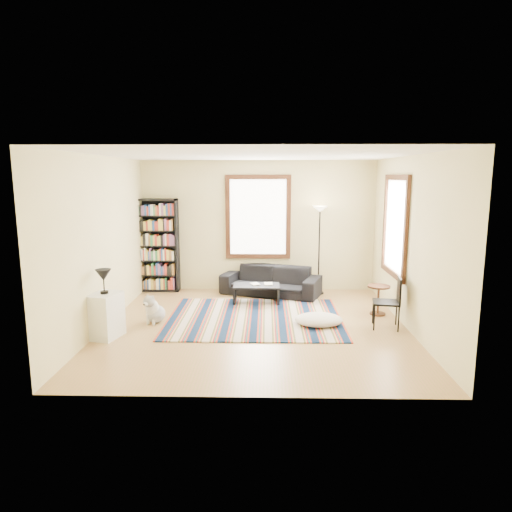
{
  "coord_description": "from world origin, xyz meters",
  "views": [
    {
      "loc": [
        0.18,
        -7.31,
        2.49
      ],
      "look_at": [
        0.0,
        0.5,
        1.1
      ],
      "focal_mm": 32.0,
      "sensor_mm": 36.0,
      "label": 1
    }
  ],
  "objects_px": {
    "floor_lamp": "(319,250)",
    "bookshelf": "(157,245)",
    "dog": "(156,308)",
    "white_cabinet": "(106,316)",
    "side_table": "(378,300)",
    "sofa": "(271,281)",
    "folding_chair": "(386,302)",
    "coffee_table": "(256,294)",
    "floor_cushion": "(319,320)"
  },
  "relations": [
    {
      "from": "floor_lamp",
      "to": "floor_cushion",
      "type": "bearing_deg",
      "value": -96.06
    },
    {
      "from": "sofa",
      "to": "coffee_table",
      "type": "relative_size",
      "value": 2.27
    },
    {
      "from": "floor_cushion",
      "to": "floor_lamp",
      "type": "distance_m",
      "value": 2.27
    },
    {
      "from": "coffee_table",
      "to": "folding_chair",
      "type": "distance_m",
      "value": 2.62
    },
    {
      "from": "coffee_table",
      "to": "dog",
      "type": "height_order",
      "value": "dog"
    },
    {
      "from": "folding_chair",
      "to": "dog",
      "type": "relative_size",
      "value": 1.71
    },
    {
      "from": "floor_lamp",
      "to": "white_cabinet",
      "type": "height_order",
      "value": "floor_lamp"
    },
    {
      "from": "dog",
      "to": "floor_cushion",
      "type": "bearing_deg",
      "value": 19.96
    },
    {
      "from": "coffee_table",
      "to": "floor_lamp",
      "type": "bearing_deg",
      "value": 29.52
    },
    {
      "from": "coffee_table",
      "to": "folding_chair",
      "type": "relative_size",
      "value": 1.05
    },
    {
      "from": "bookshelf",
      "to": "floor_lamp",
      "type": "distance_m",
      "value": 3.46
    },
    {
      "from": "sofa",
      "to": "folding_chair",
      "type": "bearing_deg",
      "value": -28.83
    },
    {
      "from": "white_cabinet",
      "to": "side_table",
      "type": "bearing_deg",
      "value": 30.4
    },
    {
      "from": "coffee_table",
      "to": "side_table",
      "type": "height_order",
      "value": "side_table"
    },
    {
      "from": "folding_chair",
      "to": "dog",
      "type": "height_order",
      "value": "folding_chair"
    },
    {
      "from": "dog",
      "to": "bookshelf",
      "type": "bearing_deg",
      "value": 123.86
    },
    {
      "from": "floor_cushion",
      "to": "side_table",
      "type": "bearing_deg",
      "value": 28.91
    },
    {
      "from": "floor_lamp",
      "to": "white_cabinet",
      "type": "relative_size",
      "value": 2.66
    },
    {
      "from": "bookshelf",
      "to": "sofa",
      "type": "bearing_deg",
      "value": -6.32
    },
    {
      "from": "folding_chair",
      "to": "dog",
      "type": "xyz_separation_m",
      "value": [
        -3.86,
        0.19,
        -0.18
      ]
    },
    {
      "from": "floor_cushion",
      "to": "side_table",
      "type": "height_order",
      "value": "side_table"
    },
    {
      "from": "floor_cushion",
      "to": "folding_chair",
      "type": "distance_m",
      "value": 1.14
    },
    {
      "from": "side_table",
      "to": "dog",
      "type": "height_order",
      "value": "side_table"
    },
    {
      "from": "floor_lamp",
      "to": "coffee_table",
      "type": "bearing_deg",
      "value": -150.48
    },
    {
      "from": "sofa",
      "to": "folding_chair",
      "type": "distance_m",
      "value": 2.81
    },
    {
      "from": "folding_chair",
      "to": "white_cabinet",
      "type": "distance_m",
      "value": 4.49
    },
    {
      "from": "sofa",
      "to": "white_cabinet",
      "type": "xyz_separation_m",
      "value": [
        -2.57,
        -2.65,
        0.05
      ]
    },
    {
      "from": "dog",
      "to": "folding_chair",
      "type": "bearing_deg",
      "value": 19.25
    },
    {
      "from": "folding_chair",
      "to": "white_cabinet",
      "type": "relative_size",
      "value": 1.23
    },
    {
      "from": "bookshelf",
      "to": "side_table",
      "type": "xyz_separation_m",
      "value": [
        4.36,
        -1.65,
        -0.73
      ]
    },
    {
      "from": "side_table",
      "to": "dog",
      "type": "bearing_deg",
      "value": -172.35
    },
    {
      "from": "sofa",
      "to": "dog",
      "type": "distance_m",
      "value": 2.75
    },
    {
      "from": "bookshelf",
      "to": "white_cabinet",
      "type": "relative_size",
      "value": 2.86
    },
    {
      "from": "bookshelf",
      "to": "coffee_table",
      "type": "xyz_separation_m",
      "value": [
        2.15,
        -0.91,
        -0.82
      ]
    },
    {
      "from": "floor_cushion",
      "to": "bookshelf",
      "type": "bearing_deg",
      "value": 144.83
    },
    {
      "from": "floor_lamp",
      "to": "folding_chair",
      "type": "xyz_separation_m",
      "value": [
        0.86,
        -2.19,
        -0.5
      ]
    },
    {
      "from": "coffee_table",
      "to": "white_cabinet",
      "type": "xyz_separation_m",
      "value": [
        -2.29,
        -2.01,
        0.17
      ]
    },
    {
      "from": "bookshelf",
      "to": "dog",
      "type": "height_order",
      "value": "bookshelf"
    },
    {
      "from": "dog",
      "to": "side_table",
      "type": "bearing_deg",
      "value": 29.72
    },
    {
      "from": "dog",
      "to": "white_cabinet",
      "type": "bearing_deg",
      "value": -106.31
    },
    {
      "from": "sofa",
      "to": "dog",
      "type": "xyz_separation_m",
      "value": [
        -1.98,
        -1.9,
        -0.05
      ]
    },
    {
      "from": "sofa",
      "to": "white_cabinet",
      "type": "relative_size",
      "value": 2.92
    },
    {
      "from": "sofa",
      "to": "bookshelf",
      "type": "height_order",
      "value": "bookshelf"
    },
    {
      "from": "white_cabinet",
      "to": "folding_chair",
      "type": "bearing_deg",
      "value": 21.74
    },
    {
      "from": "coffee_table",
      "to": "side_table",
      "type": "distance_m",
      "value": 2.33
    },
    {
      "from": "bookshelf",
      "to": "side_table",
      "type": "distance_m",
      "value": 4.72
    },
    {
      "from": "bookshelf",
      "to": "side_table",
      "type": "bearing_deg",
      "value": -20.67
    },
    {
      "from": "bookshelf",
      "to": "folding_chair",
      "type": "bearing_deg",
      "value": -28.7
    },
    {
      "from": "floor_lamp",
      "to": "bookshelf",
      "type": "bearing_deg",
      "value": 177.18
    },
    {
      "from": "white_cabinet",
      "to": "bookshelf",
      "type": "bearing_deg",
      "value": 101.95
    }
  ]
}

